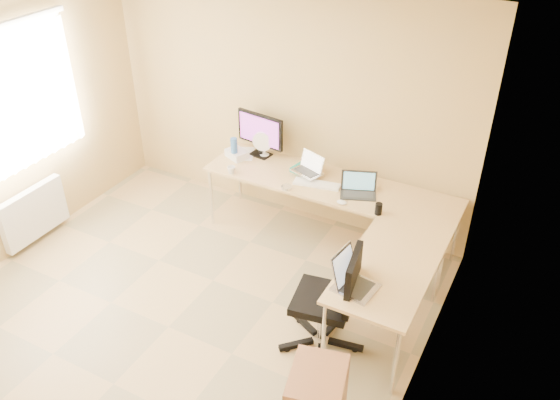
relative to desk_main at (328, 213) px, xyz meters
The scene contains 23 objects.
floor 2.02m from the desk_main, 111.40° to the right, with size 4.50×4.50×0.00m, color tan.
ceiling 2.99m from the desk_main, 111.40° to the right, with size 4.50×4.50×0.00m, color white.
wall_back 1.25m from the desk_main, 151.11° to the left, with size 4.50×4.50×0.00m, color tan.
wall_right 2.49m from the desk_main, 53.38° to the right, with size 4.50×4.50×0.00m, color tan.
desk_main is the anchor object (origin of this frame).
desk_return 1.40m from the desk_main, 45.73° to the right, with size 0.70×1.30×0.73m, color tan.
monitor 1.13m from the desk_main, 167.78° to the left, with size 0.58×0.19×0.49m, color black.
book_stack 0.54m from the desk_main, 159.61° to the left, with size 0.19×0.27×0.04m, color #126F5B.
laptop_center 0.58m from the desk_main, behind, with size 0.31×0.23×0.20m, color silver.
laptop_black 0.59m from the desk_main, 11.80° to the right, with size 0.35×0.26×0.22m, color black.
keyboard 0.40m from the desk_main, 138.88° to the right, with size 0.47×0.13×0.02m, color white.
mouse 0.55m from the desk_main, 49.07° to the right, with size 0.10×0.07×0.04m, color white.
mug 1.11m from the desk_main, 163.33° to the right, with size 0.09×0.09×0.08m, color silver.
cd_stack 0.59m from the desk_main, 138.85° to the right, with size 0.11×0.11×0.03m, color white.
water_bottle 1.23m from the desk_main, behind, with size 0.07×0.07×0.25m, color #3061A4.
papers 1.17m from the desk_main, behind, with size 0.22×0.32×0.01m, color white.
white_box 1.20m from the desk_main, behind, with size 0.24×0.17×0.09m, color silver.
desk_fan 1.03m from the desk_main, 167.14° to the left, with size 0.22×0.22×0.28m, color white.
black_cup 0.81m from the desk_main, 25.43° to the right, with size 0.07×0.07×0.12m, color black.
laptop_return 1.67m from the desk_main, 58.80° to the right, with size 0.29×0.37×0.25m, color #AEACC2.
office_chair 1.48m from the desk_main, 67.94° to the right, with size 0.61×0.61×1.02m, color black.
radiator 3.11m from the desk_main, 152.24° to the right, with size 0.09×0.80×0.55m, color white.
window 3.35m from the desk_main, 152.41° to the right, with size 0.10×1.80×1.40m, color white.
Camera 1 is at (2.65, -2.83, 3.75)m, focal length 36.99 mm.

